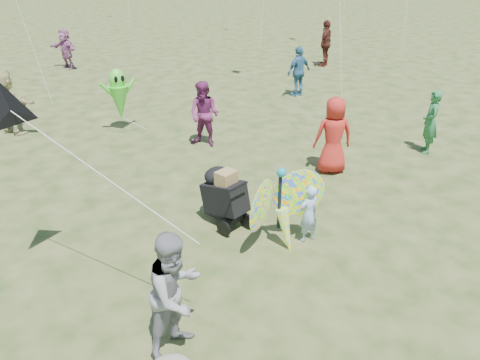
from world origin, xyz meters
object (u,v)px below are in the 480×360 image
at_px(crowd_f, 430,122).
at_px(crowd_j, 66,49).
at_px(crowd_c, 299,72).
at_px(child_girl, 308,214).
at_px(crowd_h, 326,43).
at_px(adult_man, 176,294).
at_px(alien_kite, 119,97).
at_px(crowd_a, 333,136).
at_px(jogging_stroller, 224,193).
at_px(crowd_e, 204,115).
at_px(crowd_d, 8,103).
at_px(butterfly_kite, 282,209).

bearing_deg(crowd_f, crowd_j, -118.36).
height_order(crowd_c, crowd_f, crowd_c).
bearing_deg(child_girl, crowd_h, -131.59).
bearing_deg(crowd_f, child_girl, -32.21).
relative_size(adult_man, crowd_f, 1.08).
height_order(crowd_c, crowd_j, crowd_c).
xyz_separation_m(crowd_h, alien_kite, (-10.24, -3.16, 0.01)).
xyz_separation_m(crowd_a, crowd_j, (-2.47, 13.79, -0.05)).
bearing_deg(crowd_f, jogging_stroller, -46.60).
xyz_separation_m(crowd_e, jogging_stroller, (-1.53, -3.56, -0.22)).
bearing_deg(jogging_stroller, crowd_d, 93.07).
bearing_deg(crowd_f, adult_man, -31.19).
bearing_deg(jogging_stroller, butterfly_kite, -86.76).
xyz_separation_m(crowd_f, butterfly_kite, (-5.59, -1.42, -0.06)).
height_order(adult_man, crowd_h, crowd_h).
relative_size(crowd_f, crowd_j, 0.96).
bearing_deg(adult_man, crowd_a, 6.60).
bearing_deg(alien_kite, crowd_j, 85.72).
xyz_separation_m(child_girl, crowd_a, (2.28, 1.92, 0.35)).
relative_size(crowd_a, crowd_f, 1.11).
xyz_separation_m(adult_man, crowd_e, (3.56, 5.88, -0.01)).
xyz_separation_m(adult_man, crowd_a, (5.24, 2.96, 0.02)).
height_order(child_girl, butterfly_kite, butterfly_kite).
bearing_deg(butterfly_kite, crowd_j, 88.84).
distance_m(crowd_e, crowd_h, 10.33).
xyz_separation_m(crowd_c, alien_kite, (-6.35, -0.12, 0.13)).
bearing_deg(child_girl, crowd_d, -66.77).
xyz_separation_m(crowd_f, alien_kite, (-5.92, 5.57, 0.18)).
bearing_deg(crowd_h, child_girl, 16.06).
bearing_deg(crowd_h, alien_kite, -14.20).
height_order(crowd_j, jogging_stroller, crowd_j).
bearing_deg(crowd_c, butterfly_kite, 43.92).
relative_size(jogging_stroller, butterfly_kite, 0.64).
bearing_deg(crowd_d, crowd_c, -126.07).
bearing_deg(crowd_f, crowd_d, -87.85).
height_order(child_girl, alien_kite, alien_kite).
bearing_deg(child_girl, adult_man, 20.27).
relative_size(crowd_a, crowd_j, 1.06).
xyz_separation_m(child_girl, crowd_f, (5.09, 1.51, 0.26)).
distance_m(adult_man, crowd_e, 6.87).
xyz_separation_m(crowd_e, butterfly_kite, (-1.10, -4.75, -0.11)).
relative_size(adult_man, crowd_h, 0.89).
bearing_deg(crowd_f, alien_kite, -91.97).
distance_m(child_girl, alien_kite, 7.14).
height_order(crowd_f, crowd_j, crowd_j).
height_order(crowd_e, crowd_h, crowd_h).
distance_m(crowd_c, crowd_f, 5.70).
bearing_deg(jogging_stroller, crowd_c, 26.17).
height_order(crowd_f, alien_kite, alien_kite).
xyz_separation_m(crowd_a, crowd_f, (2.80, -0.41, -0.08)).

